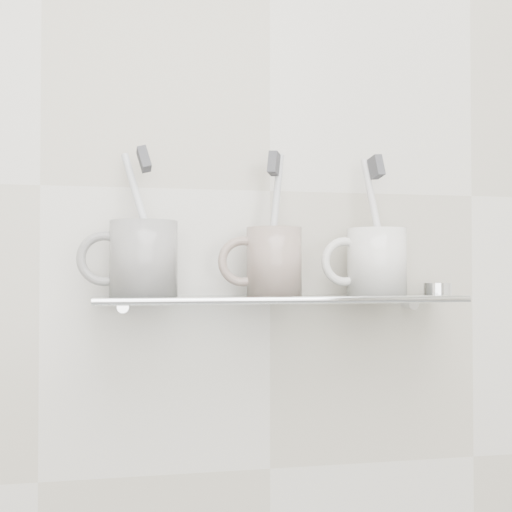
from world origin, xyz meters
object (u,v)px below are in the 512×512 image
object	(u,v)px
mug_left	(144,259)
mug_right	(377,262)
mug_center	(274,262)
shelf_glass	(281,299)

from	to	relation	value
mug_left	mug_right	distance (m)	0.33
mug_center	mug_right	xyz separation A→B (m)	(0.15, 0.00, 0.00)
mug_center	mug_right	world-z (taller)	same
shelf_glass	mug_left	size ratio (longest dim) A/B	5.03
mug_left	mug_center	world-z (taller)	mug_left
shelf_glass	mug_left	xyz separation A→B (m)	(-0.18, 0.00, 0.05)
mug_center	mug_left	bearing A→B (deg)	-159.81
shelf_glass	mug_left	distance (m)	0.19
mug_left	mug_center	distance (m)	0.18
mug_right	shelf_glass	bearing A→B (deg)	-171.46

